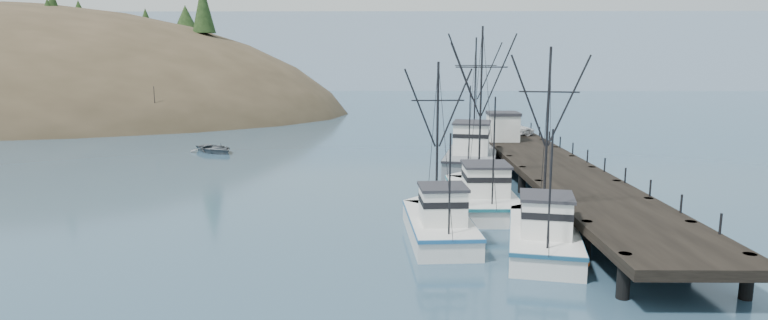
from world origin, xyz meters
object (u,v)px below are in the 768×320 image
trawler_mid (438,223)px  pickup_truck (511,129)px  trawler_far (481,195)px  pier_shed (503,126)px  trawler_near (543,234)px  motorboat (215,152)px  pier (557,171)px  work_vessel (472,156)px

trawler_mid → pickup_truck: 30.96m
trawler_far → pier_shed: size_ratio=3.91×
trawler_near → motorboat: 42.08m
trawler_near → trawler_far: 9.34m
pier → trawler_near: bearing=-107.9°
pier_shed → trawler_far: bearing=-104.6°
pier → trawler_mid: trawler_mid is taller
work_vessel → motorboat: (-26.26, 9.70, -1.23)m
pier_shed → trawler_mid: bearing=-108.0°
work_vessel → pickup_truck: (5.21, 8.80, 1.44)m
trawler_mid → work_vessel: (4.66, 20.48, 0.41)m
trawler_near → trawler_far: bearing=102.3°
trawler_far → pickup_truck: bearing=73.9°
pier → pickup_truck: 18.03m
pier → trawler_far: trawler_far is taller
motorboat → trawler_near: bearing=-96.6°
pier → trawler_near: trawler_near is taller
trawler_near → trawler_far: trawler_far is taller
trawler_far → pier_shed: trawler_far is taller
work_vessel → pickup_truck: work_vessel is taller
trawler_far → trawler_mid: bearing=-116.0°
pickup_truck → trawler_near: bearing=161.7°
pier → pier_shed: (-1.50, 14.18, 1.73)m
pier → work_vessel: size_ratio=3.05×
trawler_near → trawler_mid: 5.81m
pier → trawler_far: 7.63m
pickup_truck → trawler_mid: bearing=151.1°
trawler_far → pier_shed: 19.18m
pickup_truck → motorboat: (-31.46, 0.90, -2.67)m
pier_shed → pickup_truck: size_ratio=0.66×
trawler_mid → pier_shed: (8.26, 25.47, 2.60)m
work_vessel → trawler_far: bearing=-95.1°
trawler_near → trawler_mid: size_ratio=1.08×
trawler_far → pickup_truck: 23.19m
work_vessel → pier_shed: (3.60, 4.98, 2.19)m
trawler_near → pier_shed: size_ratio=3.44×
trawler_near → pickup_truck: (4.43, 31.34, 1.85)m
trawler_far → work_vessel: 13.46m
work_vessel → pier_shed: size_ratio=4.51×
trawler_mid → pier: bearing=49.2°
pier → motorboat: size_ratio=8.07×
pier → trawler_near: (-4.32, -13.34, -0.87)m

